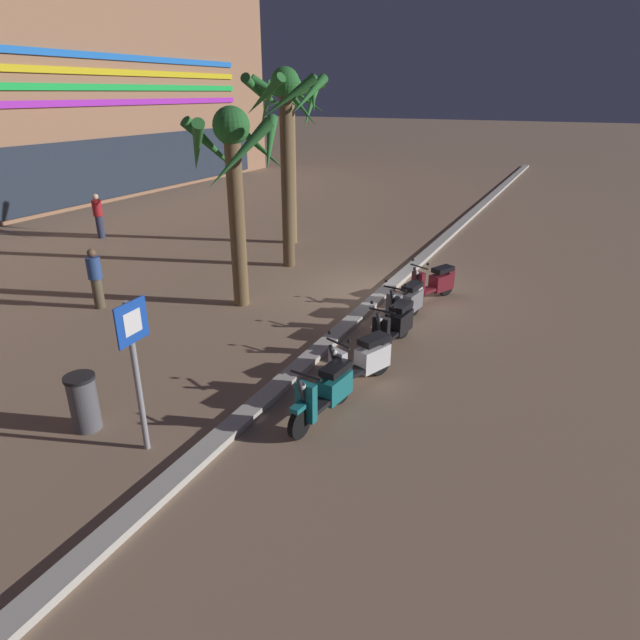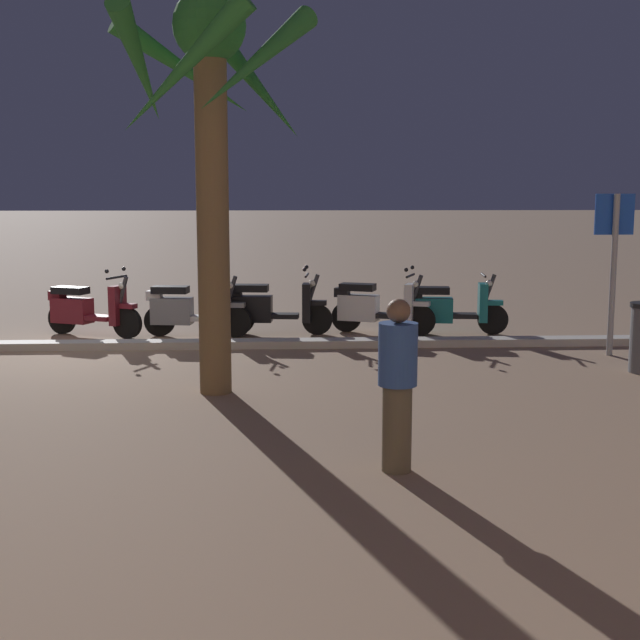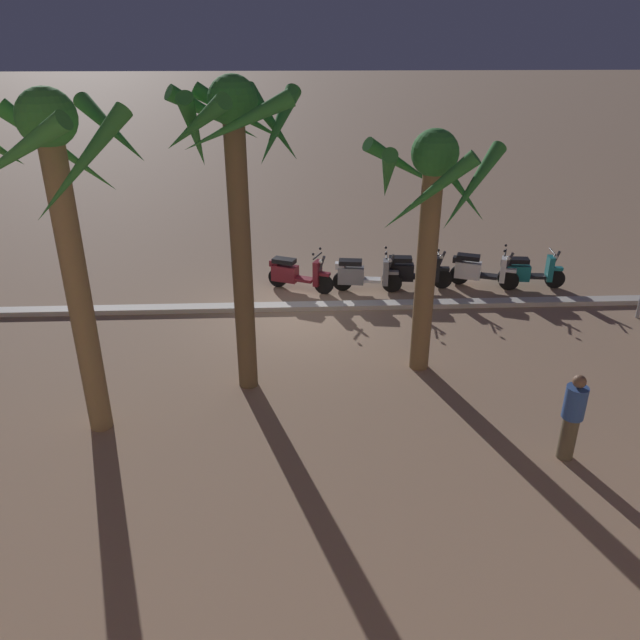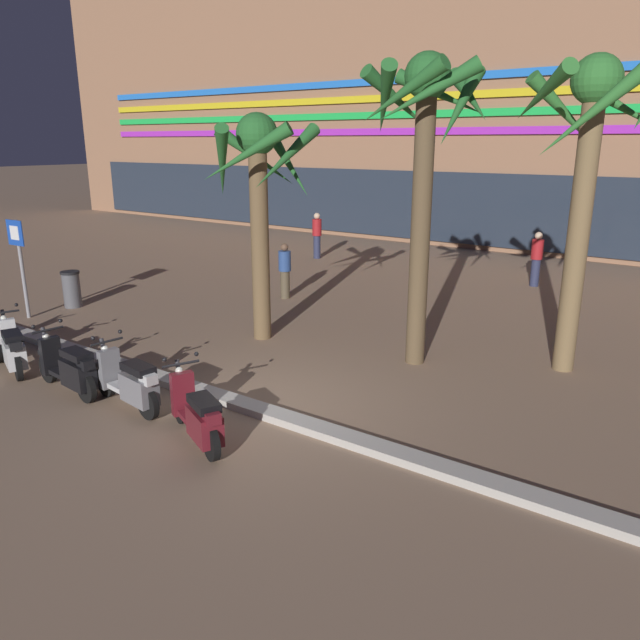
% 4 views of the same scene
% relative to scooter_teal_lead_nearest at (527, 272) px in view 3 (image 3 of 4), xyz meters
% --- Properties ---
extents(ground_plane, '(200.00, 200.00, 0.00)m').
position_rel_scooter_teal_lead_nearest_xyz_m(ground_plane, '(6.08, 1.35, -0.44)').
color(ground_plane, '#93755B').
extents(curb_strip, '(60.00, 0.36, 0.12)m').
position_rel_scooter_teal_lead_nearest_xyz_m(curb_strip, '(6.08, 1.15, -0.38)').
color(curb_strip, '#BCB7AD').
rests_on(curb_strip, ground).
extents(scooter_teal_lead_nearest, '(1.77, 0.58, 1.04)m').
position_rel_scooter_teal_lead_nearest_xyz_m(scooter_teal_lead_nearest, '(0.00, 0.00, 0.00)').
color(scooter_teal_lead_nearest, black).
rests_on(scooter_teal_lead_nearest, ground).
extents(scooter_white_far_back, '(1.74, 0.87, 1.17)m').
position_rel_scooter_teal_lead_nearest_xyz_m(scooter_white_far_back, '(1.26, -0.13, 0.02)').
color(scooter_white_far_back, black).
rests_on(scooter_white_far_back, ground).
extents(scooter_black_gap_after_mid, '(1.86, 0.57, 1.17)m').
position_rel_scooter_teal_lead_nearest_xyz_m(scooter_black_gap_after_mid, '(3.08, -0.12, 0.02)').
color(scooter_black_gap_after_mid, black).
rests_on(scooter_black_gap_after_mid, ground).
extents(scooter_grey_mid_centre, '(1.82, 0.61, 1.17)m').
position_rel_scooter_teal_lead_nearest_xyz_m(scooter_grey_mid_centre, '(4.44, 0.07, 0.02)').
color(scooter_grey_mid_centre, black).
rests_on(scooter_grey_mid_centre, ground).
extents(scooter_maroon_last_in_row, '(1.73, 0.94, 1.17)m').
position_rel_scooter_teal_lead_nearest_xyz_m(scooter_maroon_last_in_row, '(6.18, -0.13, 0.01)').
color(scooter_maroon_last_in_row, black).
rests_on(scooter_maroon_last_in_row, ground).
extents(palm_tree_near_sign, '(2.62, 2.68, 5.60)m').
position_rel_scooter_teal_lead_nearest_xyz_m(palm_tree_near_sign, '(9.63, 6.02, 3.66)').
color(palm_tree_near_sign, olive).
rests_on(palm_tree_near_sign, ground).
extents(palm_tree_by_mall_entrance, '(2.44, 2.47, 5.67)m').
position_rel_scooter_teal_lead_nearest_xyz_m(palm_tree_by_mall_entrance, '(7.15, 4.71, 3.82)').
color(palm_tree_by_mall_entrance, brown).
rests_on(palm_tree_by_mall_entrance, ground).
extents(palm_tree_mid_walkway, '(2.56, 2.60, 4.74)m').
position_rel_scooter_teal_lead_nearest_xyz_m(palm_tree_mid_walkway, '(3.72, 4.17, 3.01)').
color(palm_tree_mid_walkway, brown).
rests_on(palm_tree_mid_walkway, ground).
extents(pedestrian_window_shopping, '(0.34, 0.34, 1.52)m').
position_rel_scooter_teal_lead_nearest_xyz_m(pedestrian_window_shopping, '(1.89, 7.25, 0.35)').
color(pedestrian_window_shopping, brown).
rests_on(pedestrian_window_shopping, ground).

